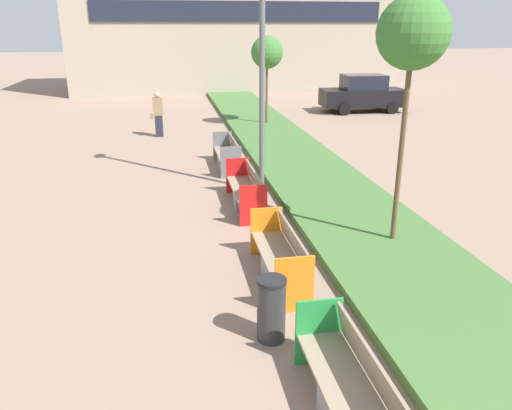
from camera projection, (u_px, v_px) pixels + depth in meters
The scene contains 12 objects.
planter_grass_strip at pixel (319, 183), 13.84m from camera, with size 2.80×120.00×0.18m.
building_backdrop at pixel (232, 20), 34.01m from camera, with size 21.18×7.74×9.06m.
bench_green_frame at pixel (352, 397), 5.47m from camera, with size 0.65×2.28×0.94m.
bench_orange_frame at pixel (281, 260), 8.68m from camera, with size 0.65×2.21×0.94m.
bench_red_frame at pixel (247, 193), 12.12m from camera, with size 0.65×2.42×0.94m.
bench_grey_frame at pixel (228, 157), 15.45m from camera, with size 0.65×2.18×0.94m.
litter_bin at pixel (271, 309), 6.96m from camera, with size 0.42×0.42×0.95m.
street_lamp_post at pixel (262, 18), 11.98m from camera, with size 0.24×0.44×7.99m.
sapling_tree_near at pixel (413, 35), 8.71m from camera, with size 1.30×1.30×4.74m.
sapling_tree_far at pixel (267, 53), 20.87m from camera, with size 1.34×1.34×3.81m.
pedestrian_walking at pixel (158, 114), 19.69m from camera, with size 0.53×0.24×1.77m.
parked_car_distant at pixel (363, 94), 25.42m from camera, with size 4.29×2.00×1.86m.
Camera 1 is at (-0.88, -0.70, 4.22)m, focal length 35.00 mm.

